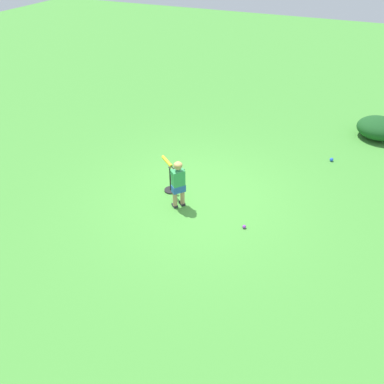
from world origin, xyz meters
name	(u,v)px	position (x,y,z in m)	size (l,w,h in m)	color
ground_plane	(199,198)	(0.00, 0.00, 0.00)	(40.00, 40.00, 0.00)	#479338
child_batter	(178,180)	(0.40, -0.31, 0.65)	(0.55, 0.70, 1.08)	#232328
play_ball_behind_batter	(332,160)	(-2.72, 2.44, 0.05)	(0.09, 0.09, 0.09)	blue
play_ball_near_batter	(244,227)	(0.55, 1.18, 0.04)	(0.07, 0.07, 0.07)	purple
batting_tee	(171,187)	(0.00, -0.68, 0.10)	(0.28, 0.28, 0.62)	black
shrub_right_background	(379,128)	(-4.52, 3.43, 0.29)	(1.08, 1.15, 0.57)	#194C1E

